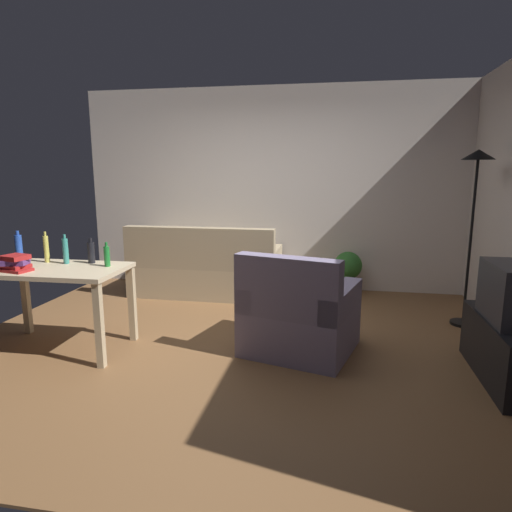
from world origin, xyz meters
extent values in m
cube|color=brown|center=(0.00, 0.00, -0.01)|extent=(5.20, 4.40, 0.02)
cube|color=silver|center=(0.00, 2.20, 1.35)|extent=(5.20, 0.10, 2.70)
cube|color=tan|center=(-0.77, 1.65, 0.20)|extent=(1.90, 0.84, 0.40)
cube|color=tan|center=(-0.77, 1.31, 0.66)|extent=(1.90, 0.16, 0.52)
cube|color=tan|center=(0.10, 1.65, 0.51)|extent=(0.16, 0.84, 0.22)
cube|color=tan|center=(-1.64, 1.65, 0.51)|extent=(0.16, 0.84, 0.22)
cube|color=black|center=(2.25, -0.34, 0.24)|extent=(0.44, 1.10, 0.48)
cylinder|color=black|center=(2.25, 0.95, 0.01)|extent=(0.26, 0.26, 0.03)
cylinder|color=black|center=(2.25, 0.95, 0.87)|extent=(0.03, 0.03, 1.68)
cone|color=black|center=(2.25, 0.95, 1.76)|extent=(0.32, 0.32, 0.10)
cube|color=#C6B28E|center=(-1.55, -0.40, 0.74)|extent=(1.21, 0.72, 0.04)
cube|color=tan|center=(-0.98, -0.70, 0.36)|extent=(0.06, 0.06, 0.72)
cube|color=tan|center=(-2.11, -0.10, 0.36)|extent=(0.06, 0.06, 0.72)
cube|color=tan|center=(-0.99, -0.08, 0.36)|extent=(0.06, 0.06, 0.72)
cylinder|color=brown|center=(1.06, 1.90, 0.11)|extent=(0.24, 0.24, 0.22)
sphere|color=#2D6B28|center=(1.06, 1.90, 0.39)|extent=(0.36, 0.36, 0.36)
cube|color=gray|center=(0.60, -0.02, 0.20)|extent=(1.09, 1.05, 0.40)
cube|color=slate|center=(0.51, -0.35, 0.66)|extent=(0.91, 0.39, 0.52)
cube|color=gray|center=(0.96, -0.12, 0.51)|extent=(0.38, 0.85, 0.22)
cube|color=gray|center=(0.25, 0.07, 0.51)|extent=(0.38, 0.85, 0.22)
cylinder|color=#2347A3|center=(-2.01, -0.25, 0.89)|extent=(0.06, 0.06, 0.26)
cylinder|color=#2347A3|center=(-2.01, -0.25, 1.04)|extent=(0.03, 0.03, 0.04)
cylinder|color=#BCB24C|center=(-1.76, -0.20, 0.88)|extent=(0.05, 0.05, 0.25)
cylinder|color=#BCB24C|center=(-1.76, -0.20, 1.03)|extent=(0.02, 0.02, 0.04)
cylinder|color=teal|center=(-1.55, -0.23, 0.88)|extent=(0.05, 0.05, 0.23)
cylinder|color=teal|center=(-1.55, -0.23, 1.01)|extent=(0.02, 0.02, 0.04)
cylinder|color=black|center=(-1.33, -0.16, 0.86)|extent=(0.06, 0.06, 0.20)
cylinder|color=black|center=(-1.33, -0.16, 0.98)|extent=(0.03, 0.03, 0.04)
cylinder|color=#1E722D|center=(-1.11, -0.27, 0.85)|extent=(0.05, 0.05, 0.18)
cylinder|color=#1E722D|center=(-1.11, -0.27, 0.96)|extent=(0.02, 0.02, 0.04)
cube|color=maroon|center=(-1.78, -0.60, 0.77)|extent=(0.27, 0.21, 0.03)
cube|color=maroon|center=(-1.80, -0.57, 0.80)|extent=(0.25, 0.21, 0.03)
cube|color=#593372|center=(-1.79, -0.59, 0.84)|extent=(0.23, 0.18, 0.04)
cube|color=maroon|center=(-1.78, -0.59, 0.88)|extent=(0.22, 0.21, 0.04)
camera|label=1|loc=(0.89, -3.84, 1.61)|focal=31.04mm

